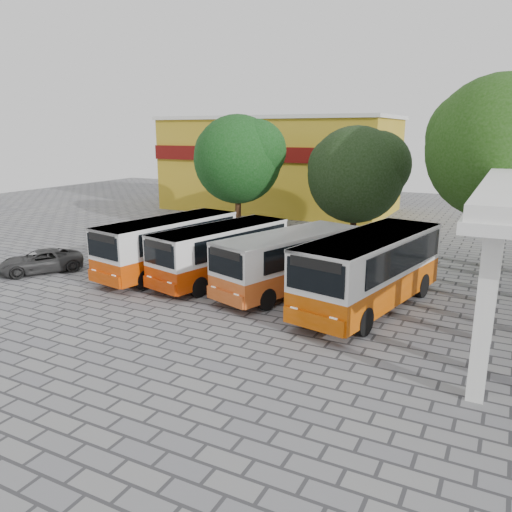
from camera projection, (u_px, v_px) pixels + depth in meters
The scene contains 10 objects.
ground at pixel (258, 320), 19.10m from camera, with size 90.00×90.00×0.00m, color slate.
shophouse_block at pixel (280, 164), 45.39m from camera, with size 20.40×10.40×8.30m.
bus_far_left at pixel (169, 243), 24.90m from camera, with size 3.73×8.10×2.80m.
bus_centre_left at pixel (221, 250), 23.74m from camera, with size 3.96×7.79×2.66m.
bus_centre_right at pixel (288, 258), 22.09m from camera, with size 4.44×7.88×2.67m.
bus_far_right at pixel (371, 266), 19.96m from camera, with size 4.21×8.84×3.04m.
tree_left at pixel (239, 156), 34.15m from camera, with size 6.35×6.05×8.17m.
tree_middle at pixel (357, 172), 31.35m from camera, with size 6.39×6.08×7.40m.
tree_right at pixel (503, 143), 25.13m from camera, with size 7.72×7.36×9.88m.
parked_car at pixel (40, 261), 25.46m from camera, with size 1.89×4.11×1.14m, color #2C2C2C.
Camera 1 is at (8.13, -15.98, 7.02)m, focal length 35.00 mm.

